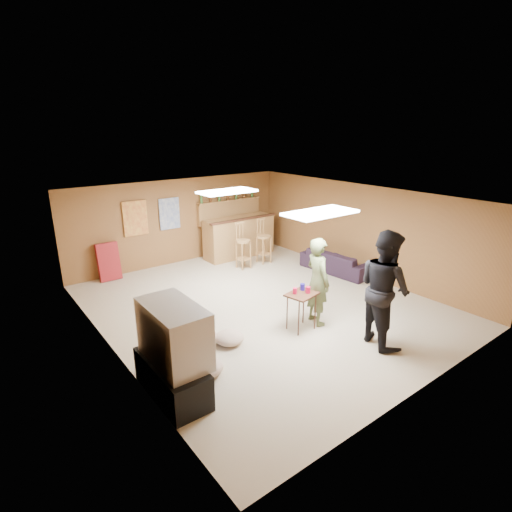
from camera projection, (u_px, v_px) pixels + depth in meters
ground at (262, 305)px, 8.17m from camera, size 7.00×7.00×0.00m
ceiling at (262, 198)px, 7.48m from camera, size 6.00×7.00×0.02m
wall_back at (180, 221)px, 10.47m from camera, size 6.00×0.02×2.20m
wall_front at (428, 319)px, 5.18m from camera, size 6.00×0.02×2.20m
wall_left at (108, 290)px, 6.10m from camera, size 0.02×7.00×2.20m
wall_right at (361, 231)px, 9.55m from camera, size 0.02×7.00×2.20m
tv_stand at (172, 378)px, 5.39m from camera, size 0.55×1.30×0.50m
dvd_box at (187, 378)px, 5.55m from camera, size 0.35×0.50×0.08m
tv_body at (174, 333)px, 5.23m from camera, size 0.60×1.10×0.80m
tv_screen at (195, 327)px, 5.40m from camera, size 0.02×0.95×0.65m
bar_counter at (239, 237)px, 11.09m from camera, size 2.00×0.60×1.10m
bar_lip at (244, 219)px, 10.73m from camera, size 2.10×0.12×0.05m
bar_shelf at (229, 201)px, 11.13m from camera, size 2.00×0.18×0.05m
bar_backing at (229, 211)px, 11.24m from camera, size 2.00×0.14×0.60m
poster_left at (135, 218)px, 9.67m from camera, size 0.60×0.03×0.85m
poster_right at (169, 214)px, 10.19m from camera, size 0.55×0.03×0.80m
folding_chair_stack at (109, 262)px, 9.37m from camera, size 0.50×0.26×0.91m
ceiling_panel_front at (321, 213)px, 6.36m from camera, size 1.20×0.60×0.04m
ceiling_panel_back at (227, 192)px, 8.40m from camera, size 1.20×0.60×0.04m
person_olive at (318, 281)px, 7.20m from camera, size 0.50×0.66×1.63m
person_black at (384, 288)px, 6.48m from camera, size 0.98×1.12×1.95m
sofa at (336, 261)px, 9.96m from camera, size 0.87×1.88×0.53m
tray_table at (301, 311)px, 7.10m from camera, size 0.61×0.52×0.69m
cup_red_near at (295, 291)px, 6.96m from camera, size 0.08×0.08×0.10m
cup_red_far at (308, 290)px, 6.99m from camera, size 0.10×0.10×0.12m
cup_blue at (302, 287)px, 7.12m from camera, size 0.11×0.11×0.12m
bar_stool_left at (243, 244)px, 10.08m from camera, size 0.42×0.42×1.28m
bar_stool_right at (264, 243)px, 10.52m from camera, size 0.39×0.39×1.11m
cushion_near_tv at (199, 336)px, 6.68m from camera, size 0.69×0.69×0.28m
cushion_mid at (229, 338)px, 6.69m from camera, size 0.61×0.61×0.22m
cushion_far at (207, 367)px, 5.87m from camera, size 0.51×0.51×0.21m
bottle_row at (228, 195)px, 11.04m from camera, size 1.76×0.08×0.26m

